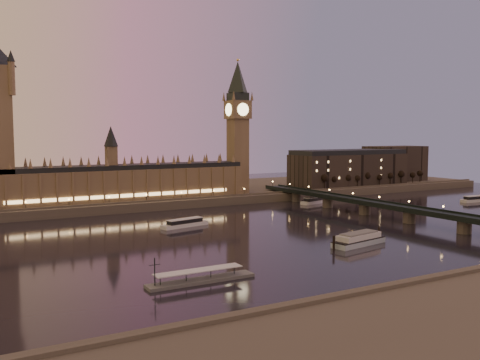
% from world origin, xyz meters
% --- Properties ---
extents(ground, '(700.00, 700.00, 0.00)m').
position_xyz_m(ground, '(0.00, 0.00, 0.00)').
color(ground, black).
rests_on(ground, ground).
extents(far_embankment, '(560.00, 130.00, 6.00)m').
position_xyz_m(far_embankment, '(30.00, 165.00, 3.00)').
color(far_embankment, '#423D35').
rests_on(far_embankment, ground).
extents(palace_of_westminster, '(180.00, 26.62, 52.00)m').
position_xyz_m(palace_of_westminster, '(-40.12, 120.99, 21.71)').
color(palace_of_westminster, brown).
rests_on(palace_of_westminster, ground).
extents(big_ben, '(17.68, 17.68, 104.00)m').
position_xyz_m(big_ben, '(53.99, 120.99, 63.95)').
color(big_ben, brown).
rests_on(big_ben, ground).
extents(westminster_bridge, '(13.20, 260.00, 15.30)m').
position_xyz_m(westminster_bridge, '(91.61, 0.00, 5.52)').
color(westminster_bridge, black).
rests_on(westminster_bridge, ground).
extents(city_block, '(155.00, 45.00, 34.00)m').
position_xyz_m(city_block, '(194.94, 130.93, 22.24)').
color(city_block, black).
rests_on(city_block, ground).
extents(bare_tree_0, '(5.28, 5.28, 10.74)m').
position_xyz_m(bare_tree_0, '(128.17, 109.00, 13.99)').
color(bare_tree_0, black).
rests_on(bare_tree_0, ground).
extents(bare_tree_1, '(5.28, 5.28, 10.74)m').
position_xyz_m(bare_tree_1, '(141.25, 109.00, 13.99)').
color(bare_tree_1, black).
rests_on(bare_tree_1, ground).
extents(bare_tree_2, '(5.28, 5.28, 10.74)m').
position_xyz_m(bare_tree_2, '(154.33, 109.00, 13.99)').
color(bare_tree_2, black).
rests_on(bare_tree_2, ground).
extents(bare_tree_3, '(5.28, 5.28, 10.74)m').
position_xyz_m(bare_tree_3, '(167.41, 109.00, 13.99)').
color(bare_tree_3, black).
rests_on(bare_tree_3, ground).
extents(bare_tree_4, '(5.28, 5.28, 10.74)m').
position_xyz_m(bare_tree_4, '(180.49, 109.00, 13.99)').
color(bare_tree_4, black).
rests_on(bare_tree_4, ground).
extents(bare_tree_5, '(5.28, 5.28, 10.74)m').
position_xyz_m(bare_tree_5, '(193.58, 109.00, 13.99)').
color(bare_tree_5, black).
rests_on(bare_tree_5, ground).
extents(bare_tree_6, '(5.28, 5.28, 10.74)m').
position_xyz_m(bare_tree_6, '(206.66, 109.00, 13.99)').
color(bare_tree_6, black).
rests_on(bare_tree_6, ground).
extents(bare_tree_7, '(5.28, 5.28, 10.74)m').
position_xyz_m(bare_tree_7, '(219.74, 109.00, 13.99)').
color(bare_tree_7, black).
rests_on(bare_tree_7, ground).
extents(bare_tree_8, '(5.28, 5.28, 10.74)m').
position_xyz_m(bare_tree_8, '(232.82, 109.00, 13.99)').
color(bare_tree_8, black).
rests_on(bare_tree_8, ground).
extents(bare_tree_9, '(5.28, 5.28, 10.74)m').
position_xyz_m(bare_tree_9, '(245.90, 109.00, 13.99)').
color(bare_tree_9, black).
rests_on(bare_tree_9, ground).
extents(cruise_boat_a, '(29.96, 12.65, 4.69)m').
position_xyz_m(cruise_boat_a, '(-29.16, 35.12, 2.06)').
color(cruise_boat_a, silver).
rests_on(cruise_boat_a, ground).
extents(cruise_boat_b, '(27.57, 12.99, 4.94)m').
position_xyz_m(cruise_boat_b, '(97.02, 78.37, 2.18)').
color(cruise_boat_b, silver).
rests_on(cruise_boat_b, ground).
extents(cruise_boat_c, '(24.26, 8.20, 4.77)m').
position_xyz_m(cruise_boat_c, '(209.64, 24.37, 2.10)').
color(cruise_boat_c, silver).
rests_on(cruise_boat_c, ground).
extents(moored_barge, '(35.34, 14.39, 6.59)m').
position_xyz_m(moored_barge, '(22.84, -51.65, 2.78)').
color(moored_barge, '#99B1C3').
rests_on(moored_barge, ground).
extents(pontoon_pier, '(40.96, 6.83, 10.92)m').
position_xyz_m(pontoon_pier, '(-70.05, -71.48, 1.18)').
color(pontoon_pier, '#595B5E').
rests_on(pontoon_pier, ground).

